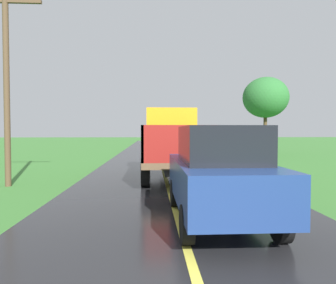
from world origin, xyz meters
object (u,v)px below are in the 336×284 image
roadside_tree_near_left (266,98)px  following_car (218,173)px  utility_pole_roadside (6,79)px  banana_truck_near (172,142)px

roadside_tree_near_left → following_car: size_ratio=1.52×
following_car → roadside_tree_near_left: bearing=67.0°
utility_pole_roadside → roadside_tree_near_left: bearing=44.0°
utility_pole_roadside → banana_truck_near: bearing=16.2°
banana_truck_near → utility_pole_roadside: bearing=-163.8°
following_car → banana_truck_near: bearing=94.3°
utility_pole_roadside → following_car: (6.28, -4.83, -2.62)m
banana_truck_near → utility_pole_roadside: size_ratio=0.87×
roadside_tree_near_left → following_car: (-7.83, -18.44, -3.53)m
roadside_tree_near_left → following_car: roadside_tree_near_left is taller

